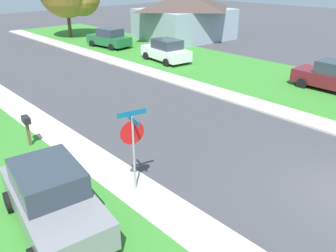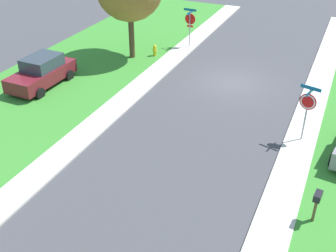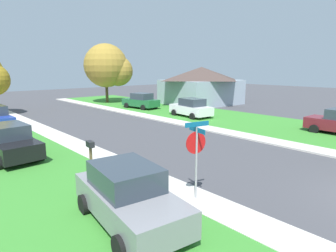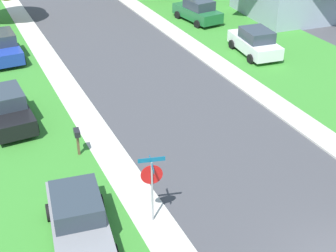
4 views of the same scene
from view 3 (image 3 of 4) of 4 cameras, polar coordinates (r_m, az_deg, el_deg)
The scene contains 11 objects.
sidewalk_east at distance 21.61m, azimuth 8.38°, elevation -0.57°, with size 1.40×56.00×0.10m, color beige.
lawn_east at distance 25.35m, azimuth 15.19°, elevation 0.91°, with size 8.00×56.00×0.08m, color #38842D.
sidewalk_west at distance 15.76m, azimuth -14.16°, elevation -5.33°, with size 1.40×56.00×0.10m, color beige.
stop_sign_far_corner at distance 9.70m, azimuth 5.58°, elevation -4.27°, with size 0.90×0.90×2.77m.
car_black_kerbside_mid at distance 16.35m, azimuth -28.82°, elevation -2.83°, with size 2.19×4.38×1.76m.
car_white_near_corner at distance 26.66m, azimuth 4.58°, elevation 3.60°, with size 2.39×4.47×1.76m.
car_grey_across_road at distance 8.66m, azimuth -7.86°, elevation -13.48°, with size 2.48×4.51×1.76m.
car_green_far_down_street at distance 32.23m, azimuth -5.38°, elevation 4.95°, with size 2.43×4.49×1.76m.
tree_sidewalk_near at distance 37.86m, azimuth -11.61°, elevation 11.36°, with size 5.85×5.44×7.48m.
house_right_setback at distance 36.59m, azimuth 6.55°, elevation 8.06°, with size 9.53×8.42×4.60m.
mailbox at distance 13.31m, azimuth -15.09°, elevation -4.18°, with size 0.29×0.50×1.31m.
Camera 3 is at (-11.63, -1.43, 4.51)m, focal length 30.84 mm.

